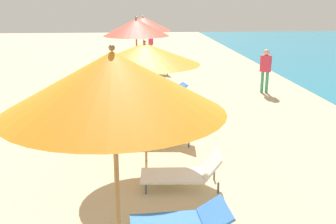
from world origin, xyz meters
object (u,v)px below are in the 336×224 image
object	(u,v)px
lounger_fourth_inland	(169,111)
umbrella_farthest	(143,24)
lounger_farthest_shoreside	(156,68)
lounger_second_shoreside	(181,223)
lounger_fourth_shoreside	(165,92)
umbrella_second	(113,83)
umbrella_fourth	(136,27)
umbrella_third	(145,54)
lounger_third_shoreside	(168,131)
person_walking_mid	(266,67)
person_walking_near	(151,41)
lounger_third_inland	(184,172)

from	to	relation	value
lounger_fourth_inland	umbrella_farthest	bearing A→B (deg)	-76.47
lounger_farthest_shoreside	lounger_second_shoreside	bearing A→B (deg)	79.40
lounger_fourth_shoreside	lounger_farthest_shoreside	distance (m)	4.66
umbrella_farthest	lounger_second_shoreside	bearing A→B (deg)	-88.84
umbrella_second	lounger_fourth_inland	distance (m)	7.55
lounger_second_shoreside	lounger_fourth_inland	size ratio (longest dim) A/B	1.03
umbrella_fourth	umbrella_farthest	xyz separation A→B (m)	(0.30, 4.54, -0.18)
lounger_second_shoreside	umbrella_third	bearing A→B (deg)	-85.54
lounger_third_shoreside	umbrella_fourth	distance (m)	3.69
person_walking_mid	lounger_third_shoreside	bearing A→B (deg)	-7.93
umbrella_farthest	person_walking_mid	world-z (taller)	umbrella_farthest
umbrella_second	person_walking_near	distance (m)	18.24
umbrella_fourth	umbrella_farthest	world-z (taller)	umbrella_fourth
umbrella_second	umbrella_third	world-z (taller)	umbrella_second
umbrella_fourth	person_walking_mid	world-z (taller)	umbrella_fourth
umbrella_third	person_walking_near	distance (m)	14.06
umbrella_farthest	person_walking_mid	distance (m)	5.16
person_walking_mid	lounger_third_inland	bearing A→B (deg)	2.67
lounger_second_shoreside	lounger_fourth_shoreside	distance (m)	7.97
umbrella_fourth	person_walking_mid	distance (m)	5.21
umbrella_third	lounger_farthest_shoreside	distance (m)	9.90
umbrella_second	lounger_fourth_inland	size ratio (longest dim) A/B	2.12
lounger_third_inland	umbrella_fourth	bearing A→B (deg)	-77.90
lounger_fourth_inland	person_walking_mid	world-z (taller)	person_walking_mid
lounger_third_shoreside	umbrella_farthest	distance (m)	7.72
lounger_second_shoreside	lounger_third_shoreside	size ratio (longest dim) A/B	1.06
lounger_fourth_inland	lounger_farthest_shoreside	bearing A→B (deg)	-82.31
umbrella_second	umbrella_farthest	size ratio (longest dim) A/B	1.10
umbrella_farthest	umbrella_second	bearing A→B (deg)	-92.55
umbrella_second	lounger_farthest_shoreside	size ratio (longest dim) A/B	2.15
lounger_third_inland	umbrella_farthest	world-z (taller)	umbrella_farthest
umbrella_third	umbrella_farthest	xyz separation A→B (m)	(0.17, 8.47, 0.05)
lounger_third_inland	lounger_fourth_inland	distance (m)	4.17
umbrella_farthest	lounger_farthest_shoreside	bearing A→B (deg)	64.98
person_walking_near	person_walking_mid	distance (m)	8.90
umbrella_second	umbrella_farthest	world-z (taller)	umbrella_second
lounger_second_shoreside	lounger_fourth_shoreside	world-z (taller)	lounger_fourth_shoreside
lounger_second_shoreside	lounger_third_shoreside	bearing A→B (deg)	-95.28
lounger_third_inland	umbrella_second	bearing A→B (deg)	74.04
lounger_fourth_shoreside	person_walking_near	xyz separation A→B (m)	(-0.09, 8.97, 0.71)
person_walking_near	person_walking_mid	world-z (taller)	person_walking_near
lounger_fourth_shoreside	lounger_farthest_shoreside	size ratio (longest dim) A/B	1.13
lounger_third_inland	umbrella_fourth	world-z (taller)	umbrella_fourth
umbrella_third	lounger_fourth_shoreside	xyz separation A→B (m)	(0.79, 5.02, -1.94)
umbrella_second	lounger_third_inland	xyz separation A→B (m)	(1.04, 2.92, -2.28)
lounger_third_shoreside	lounger_farthest_shoreside	xyz separation A→B (m)	(0.19, 8.65, 0.01)
lounger_third_shoreside	umbrella_farthest	bearing A→B (deg)	-81.82
lounger_fourth_shoreside	umbrella_farthest	bearing A→B (deg)	-90.10
umbrella_second	umbrella_third	size ratio (longest dim) A/B	1.15
lounger_third_shoreside	lounger_fourth_shoreside	bearing A→B (deg)	-88.24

